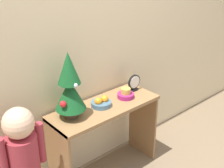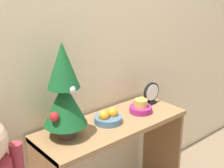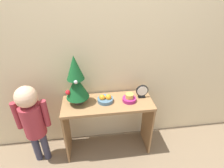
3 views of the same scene
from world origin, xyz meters
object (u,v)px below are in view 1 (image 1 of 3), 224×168
(mini_tree, at_px, (70,86))
(singing_bowl, at_px, (126,94))
(child_figure, at_px, (23,155))
(fruit_bowl, at_px, (101,103))
(desk_clock, at_px, (134,83))

(mini_tree, relative_size, singing_bowl, 3.64)
(mini_tree, distance_m, child_figure, 0.58)
(mini_tree, distance_m, singing_bowl, 0.58)
(mini_tree, xyz_separation_m, fruit_bowl, (0.28, -0.02, -0.23))
(mini_tree, bearing_deg, fruit_bowl, -3.81)
(desk_clock, xyz_separation_m, child_figure, (-1.14, -0.10, -0.15))
(child_figure, bearing_deg, desk_clock, 4.97)
(singing_bowl, relative_size, child_figure, 0.15)
(singing_bowl, relative_size, desk_clock, 0.94)
(desk_clock, height_order, child_figure, child_figure)
(singing_bowl, bearing_deg, mini_tree, 175.43)
(desk_clock, bearing_deg, fruit_bowl, -176.49)
(singing_bowl, distance_m, child_figure, 1.00)
(mini_tree, xyz_separation_m, desk_clock, (0.68, 0.01, -0.18))
(fruit_bowl, distance_m, child_figure, 0.75)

